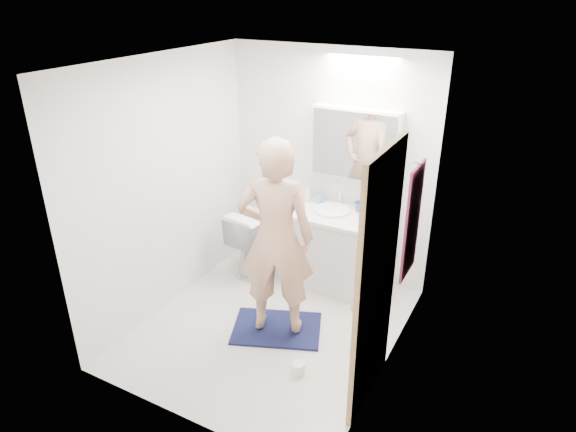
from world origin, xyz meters
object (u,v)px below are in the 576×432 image
Objects in this scene: medicine_cabinet at (355,144)px; toilet at (259,240)px; toilet_paper_roll at (298,368)px; soap_bottle_a at (307,192)px; soap_bottle_b at (320,196)px; toothbrush_cup at (360,207)px; person at (276,239)px; vanity_cabinet at (330,250)px.

toilet is (-0.93, -0.33, -1.13)m from medicine_cabinet.
soap_bottle_a is at bearing 114.14° from toilet_paper_roll.
soap_bottle_b is (0.13, 0.03, -0.03)m from soap_bottle_a.
toilet_paper_roll is at bearing 139.74° from toilet.
soap_bottle_b is at bearing -175.12° from medicine_cabinet.
soap_bottle_a is at bearing -140.89° from toilet.
toothbrush_cup is at bearing 0.97° from soap_bottle_a.
person reaches higher than soap_bottle_b.
person reaches higher than toilet.
soap_bottle_a is (-0.49, -0.06, -0.58)m from medicine_cabinet.
vanity_cabinet is 0.56m from toothbrush_cup.
person is 11.85× the size of soap_bottle_b.
soap_bottle_b is 1.87m from toilet_paper_roll.
toothbrush_cup reaches higher than toilet.
medicine_cabinet is 7.96× the size of toothbrush_cup.
person is (-0.23, -1.19, -0.55)m from medicine_cabinet.
toilet is at bearing 131.54° from toilet_paper_roll.
vanity_cabinet is 1.02× the size of medicine_cabinet.
vanity_cabinet is at bearing -117.09° from person.
soap_bottle_b is (-0.21, 0.18, 0.51)m from vanity_cabinet.
toilet reaches higher than toilet_paper_roll.
person is at bearing -83.91° from soap_bottle_b.
person reaches higher than vanity_cabinet.
person is 16.25× the size of toothbrush_cup.
toothbrush_cup reaches higher than vanity_cabinet.
person reaches higher than toilet_paper_roll.
toilet_paper_roll is at bearing -86.13° from toothbrush_cup.
medicine_cabinet is 0.70m from soap_bottle_b.
vanity_cabinet is 5.94× the size of soap_bottle_b.
toothbrush_cup is at bearing 33.61° from vanity_cabinet.
person is 1.19m from toothbrush_cup.
soap_bottle_a is 1.85× the size of toothbrush_cup.
person is 1.08m from toilet_paper_roll.
toilet_paper_roll is at bearing -70.46° from soap_bottle_b.
vanity_cabinet is 1.13m from person.
vanity_cabinet is at bearing -163.51° from toilet.
vanity_cabinet is 1.48m from toilet_paper_roll.
medicine_cabinet is 5.80× the size of soap_bottle_b.
soap_bottle_a reaches higher than toothbrush_cup.
toothbrush_cup is at bearing -25.99° from medicine_cabinet.
toothbrush_cup is at bearing 93.87° from toilet_paper_roll.
vanity_cabinet is 0.50× the size of person.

